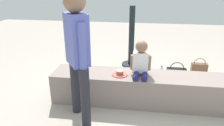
# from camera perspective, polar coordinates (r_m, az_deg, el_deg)

# --- Properties ---
(ground_plane) EXTENTS (12.00, 12.00, 0.00)m
(ground_plane) POSITION_cam_1_polar(r_m,az_deg,el_deg) (3.20, 8.04, -10.17)
(ground_plane) COLOR #AA9F91
(concrete_ledge) EXTENTS (2.57, 0.48, 0.43)m
(concrete_ledge) POSITION_cam_1_polar(r_m,az_deg,el_deg) (3.09, 8.25, -6.77)
(concrete_ledge) COLOR gray
(concrete_ledge) RESTS_ON ground_plane
(child_seated) EXTENTS (0.28, 0.32, 0.48)m
(child_seated) POSITION_cam_1_polar(r_m,az_deg,el_deg) (2.91, 7.67, 0.67)
(child_seated) COLOR navy
(child_seated) RESTS_ON concrete_ledge
(adult_standing) EXTENTS (0.34, 0.40, 1.57)m
(adult_standing) POSITION_cam_1_polar(r_m,az_deg,el_deg) (2.45, -9.21, 4.01)
(adult_standing) COLOR #25252E
(adult_standing) RESTS_ON ground_plane
(cake_plate) EXTENTS (0.22, 0.22, 0.07)m
(cake_plate) POSITION_cam_1_polar(r_m,az_deg,el_deg) (2.96, 2.08, -2.79)
(cake_plate) COLOR #E0594C
(cake_plate) RESTS_ON concrete_ledge
(gift_bag) EXTENTS (0.25, 0.10, 0.32)m
(gift_bag) POSITION_cam_1_polar(r_m,az_deg,el_deg) (4.13, 8.46, -0.50)
(gift_bag) COLOR #B259BF
(gift_bag) RESTS_ON ground_plane
(railing_post) EXTENTS (0.36, 0.36, 1.20)m
(railing_post) POSITION_cam_1_polar(r_m,az_deg,el_deg) (4.30, 5.15, 5.08)
(railing_post) COLOR black
(railing_post) RESTS_ON ground_plane
(water_bottle_near_gift) EXTENTS (0.07, 0.07, 0.19)m
(water_bottle_near_gift) POSITION_cam_1_polar(r_m,az_deg,el_deg) (3.59, 15.42, -5.44)
(water_bottle_near_gift) COLOR silver
(water_bottle_near_gift) RESTS_ON ground_plane
(water_bottle_far_side) EXTENTS (0.06, 0.06, 0.19)m
(water_bottle_far_side) POSITION_cam_1_polar(r_m,az_deg,el_deg) (4.04, 12.97, -2.08)
(water_bottle_far_side) COLOR silver
(water_bottle_far_side) RESTS_ON ground_plane
(cake_box_white) EXTENTS (0.39, 0.36, 0.14)m
(cake_box_white) POSITION_cam_1_polar(r_m,az_deg,el_deg) (3.78, -6.14, -3.62)
(cake_box_white) COLOR white
(cake_box_white) RESTS_ON ground_plane
(handbag_black_leather) EXTENTS (0.33, 0.14, 0.35)m
(handbag_black_leather) POSITION_cam_1_polar(r_m,az_deg,el_deg) (3.87, 16.68, -2.97)
(handbag_black_leather) COLOR black
(handbag_black_leather) RESTS_ON ground_plane
(handbag_brown_canvas) EXTENTS (0.27, 0.11, 0.36)m
(handbag_brown_canvas) POSITION_cam_1_polar(r_m,az_deg,el_deg) (4.18, 22.06, -1.67)
(handbag_brown_canvas) COLOR brown
(handbag_brown_canvas) RESTS_ON ground_plane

